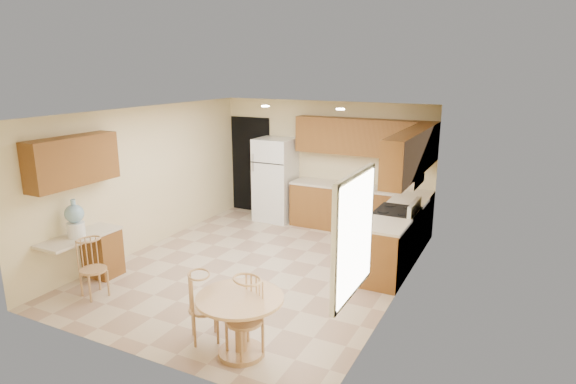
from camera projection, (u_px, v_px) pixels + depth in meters
The scene contains 30 objects.
floor at pixel (258, 267), 7.80m from camera, with size 5.50×5.50×0.00m, color #C4AC8E.
ceiling at pixel (255, 112), 7.17m from camera, with size 4.50×5.50×0.02m, color white.
wall_back at pixel (324, 163), 9.86m from camera, with size 4.50×0.02×2.50m, color beige.
wall_front at pixel (126, 251), 5.10m from camera, with size 4.50×0.02×2.50m, color beige.
wall_left at pixel (146, 178), 8.46m from camera, with size 0.02×5.50×2.50m, color beige.
wall_right at pixel (400, 212), 6.50m from camera, with size 0.02×5.50×2.50m, color beige.
doorway at pixel (251, 165), 10.66m from camera, with size 0.90×0.02×2.10m, color black.
base_cab_back at pixel (359, 210), 9.42m from camera, with size 2.75×0.60×0.87m, color brown.
counter_back at pixel (360, 187), 9.31m from camera, with size 2.75×0.63×0.04m, color beige.
base_cab_right_a at pixel (407, 226), 8.44m from camera, with size 0.60×0.59×0.87m, color brown.
counter_right_a at pixel (408, 202), 8.33m from camera, with size 0.63×0.59×0.04m, color beige.
base_cab_right_b at pixel (384, 254), 7.18m from camera, with size 0.60×0.80×0.87m, color brown.
counter_right_b at pixel (385, 225), 7.07m from camera, with size 0.63×0.80×0.04m, color beige.
upper_cab_back at pixel (364, 137), 9.19m from camera, with size 2.75×0.33×0.70m, color brown.
upper_cab_right at pixel (411, 153), 7.47m from camera, with size 0.33×2.42×0.70m, color brown.
upper_cab_left at pixel (73, 161), 6.85m from camera, with size 0.33×1.40×0.70m, color brown.
sink at pixel (359, 186), 9.32m from camera, with size 0.78×0.44×0.01m, color silver.
range_hood at pixel (404, 180), 7.59m from camera, with size 0.50×0.76×0.14m, color silver.
desk_pedestal at pixel (103, 253), 7.43m from camera, with size 0.48×0.42×0.72m, color brown.
desk_top at pixel (80, 237), 7.01m from camera, with size 0.50×1.20×0.04m, color beige.
window at pixel (354, 235), 4.85m from camera, with size 0.06×1.12×1.30m.
can_light_a at pixel (265, 106), 8.43m from camera, with size 0.14×0.14×0.02m, color white.
can_light_b at pixel (340, 109), 7.82m from camera, with size 0.14×0.14×0.02m, color white.
refrigerator at pixel (276, 180), 10.07m from camera, with size 0.76×0.74×1.73m.
stove at pixel (395, 236), 7.86m from camera, with size 0.65×0.76×1.09m.
dining_table at pixel (240, 317), 5.31m from camera, with size 0.97×0.97×0.72m.
chair_table_a at pixel (200, 303), 5.54m from camera, with size 0.37×0.46×0.84m.
chair_table_b at pixel (240, 314), 5.19m from camera, with size 0.40×0.45×0.91m.
chair_desk at pixel (88, 264), 6.63m from camera, with size 0.37×0.48×0.84m.
water_crock at pixel (75, 220), 6.90m from camera, with size 0.27×0.27×0.56m.
Camera 1 is at (3.69, -6.25, 3.14)m, focal length 30.00 mm.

